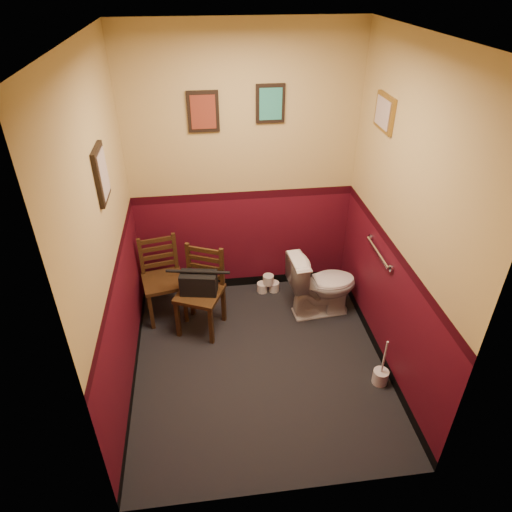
{
  "coord_description": "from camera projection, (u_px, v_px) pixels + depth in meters",
  "views": [
    {
      "loc": [
        -0.41,
        -2.91,
        3.07
      ],
      "look_at": [
        0.0,
        0.25,
        1.0
      ],
      "focal_mm": 32.0,
      "sensor_mm": 36.0,
      "label": 1
    }
  ],
  "objects": [
    {
      "name": "grab_bar",
      "position": [
        378.0,
        252.0,
        3.94
      ],
      "size": [
        0.05,
        0.56,
        0.06
      ],
      "color": "silver",
      "rests_on": "wall_right"
    },
    {
      "name": "tp_stack",
      "position": [
        268.0,
        284.0,
        4.99
      ],
      "size": [
        0.24,
        0.13,
        0.21
      ],
      "color": "silver",
      "rests_on": "floor"
    },
    {
      "name": "framed_print_back_b",
      "position": [
        270.0,
        104.0,
        4.06
      ],
      "size": [
        0.26,
        0.04,
        0.34
      ],
      "color": "black",
      "rests_on": "wall_back"
    },
    {
      "name": "wall_left",
      "position": [
        109.0,
        245.0,
        3.28
      ],
      "size": [
        0.0,
        2.4,
        2.7
      ],
      "primitive_type": "cube",
      "rotation": [
        1.57,
        0.0,
        1.57
      ],
      "color": "#4D0C19",
      "rests_on": "ground"
    },
    {
      "name": "toilet_brush",
      "position": [
        380.0,
        376.0,
        3.91
      ],
      "size": [
        0.13,
        0.13,
        0.48
      ],
      "color": "silver",
      "rests_on": "floor"
    },
    {
      "name": "handbag",
      "position": [
        199.0,
        283.0,
        4.24
      ],
      "size": [
        0.36,
        0.23,
        0.25
      ],
      "rotation": [
        0.0,
        0.0,
        -0.18
      ],
      "color": "black",
      "rests_on": "chair_right"
    },
    {
      "name": "ceiling",
      "position": [
        261.0,
        36.0,
        2.67
      ],
      "size": [
        2.2,
        2.4,
        0.0
      ],
      "primitive_type": "cube",
      "rotation": [
        3.14,
        0.0,
        0.0
      ],
      "color": "silver",
      "rests_on": "ground"
    },
    {
      "name": "toilet",
      "position": [
        322.0,
        285.0,
        4.57
      ],
      "size": [
        0.73,
        0.45,
        0.68
      ],
      "primitive_type": "imported",
      "rotation": [
        0.0,
        0.0,
        1.66
      ],
      "color": "white",
      "rests_on": "floor"
    },
    {
      "name": "chair_left",
      "position": [
        163.0,
        279.0,
        4.52
      ],
      "size": [
        0.46,
        0.46,
        0.84
      ],
      "rotation": [
        0.0,
        0.0,
        0.2
      ],
      "color": "#462C15",
      "rests_on": "floor"
    },
    {
      "name": "framed_print_right",
      "position": [
        384.0,
        113.0,
        3.64
      ],
      "size": [
        0.04,
        0.34,
        0.28
      ],
      "color": "olive",
      "rests_on": "wall_right"
    },
    {
      "name": "chair_right",
      "position": [
        201.0,
        291.0,
        4.34
      ],
      "size": [
        0.52,
        0.52,
        0.85
      ],
      "rotation": [
        0.0,
        0.0,
        -0.42
      ],
      "color": "#462C15",
      "rests_on": "floor"
    },
    {
      "name": "framed_print_left",
      "position": [
        101.0,
        174.0,
        3.1
      ],
      "size": [
        0.04,
        0.3,
        0.38
      ],
      "color": "black",
      "rests_on": "wall_left"
    },
    {
      "name": "framed_print_back_a",
      "position": [
        203.0,
        112.0,
        4.02
      ],
      "size": [
        0.28,
        0.04,
        0.36
      ],
      "color": "black",
      "rests_on": "wall_back"
    },
    {
      "name": "wall_front",
      "position": [
        291.0,
        349.0,
        2.4
      ],
      "size": [
        2.2,
        0.0,
        2.7
      ],
      "primitive_type": "cube",
      "rotation": [
        -1.57,
        0.0,
        0.0
      ],
      "color": "#4D0C19",
      "rests_on": "ground"
    },
    {
      "name": "wall_back",
      "position": [
        243.0,
        173.0,
        4.4
      ],
      "size": [
        2.2,
        0.0,
        2.7
      ],
      "primitive_type": "cube",
      "rotation": [
        1.57,
        0.0,
        0.0
      ],
      "color": "#4D0C19",
      "rests_on": "ground"
    },
    {
      "name": "floor",
      "position": [
        260.0,
        363.0,
        4.14
      ],
      "size": [
        2.2,
        2.4,
        0.0
      ],
      "primitive_type": "cube",
      "color": "black",
      "rests_on": "ground"
    },
    {
      "name": "wall_right",
      "position": [
        401.0,
        226.0,
        3.52
      ],
      "size": [
        0.0,
        2.4,
        2.7
      ],
      "primitive_type": "cube",
      "rotation": [
        1.57,
        0.0,
        -1.57
      ],
      "color": "#4D0C19",
      "rests_on": "ground"
    }
  ]
}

